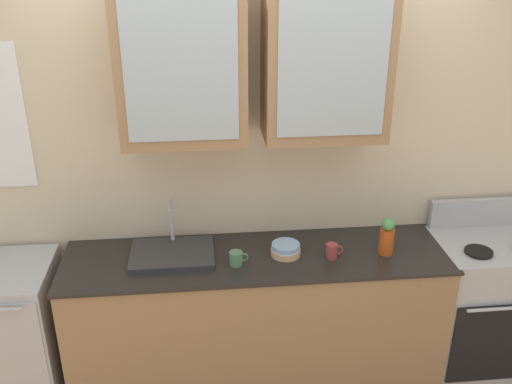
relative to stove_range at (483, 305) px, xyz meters
name	(u,v)px	position (x,y,z in m)	size (l,w,h in m)	color
ground_plane	(257,379)	(-1.42, 0.00, -0.46)	(10.00, 10.00, 0.00)	#936B47
back_wall_unit	(251,134)	(-1.43, 0.29, 1.07)	(4.72, 0.44, 2.82)	beige
counter	(257,321)	(-1.42, 0.00, -0.01)	(2.21, 0.59, 0.90)	#93704C
stove_range	(483,305)	(0.00, 0.00, 0.00)	(0.67, 0.56, 1.08)	#ADAFB5
sink_faucet	(172,253)	(-1.91, 0.05, 0.46)	(0.47, 0.35, 0.29)	#2D2D30
bowl_stack	(286,250)	(-1.26, 0.00, 0.48)	(0.17, 0.17, 0.07)	#E0AD7F
vase	(387,237)	(-0.69, -0.04, 0.55)	(0.08, 0.08, 0.23)	#BF4C19
cup_near_sink	(236,258)	(-1.55, -0.08, 0.48)	(0.11, 0.07, 0.08)	#4C7F59
cup_near_bowls	(332,251)	(-1.00, -0.06, 0.49)	(0.10, 0.06, 0.09)	#993838
dishwasher	(9,337)	(-2.87, 0.00, -0.01)	(0.58, 0.57, 0.90)	#ADAFB5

